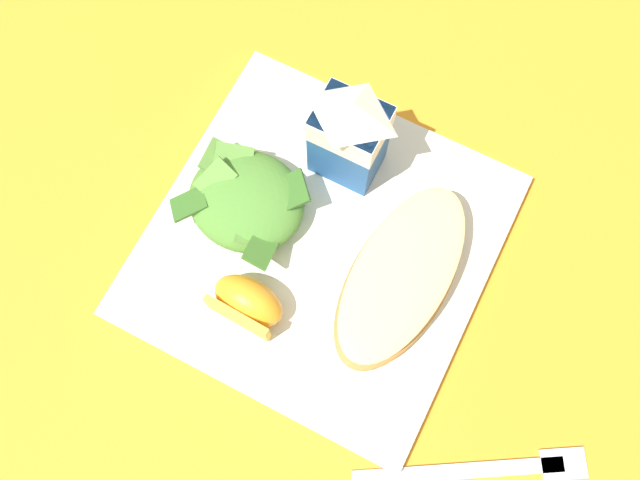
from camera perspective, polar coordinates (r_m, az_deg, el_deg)
The scene contains 7 objects.
ground at distance 0.59m, azimuth 0.00°, elevation -0.73°, with size 3.00×3.00×0.00m, color orange.
white_plate at distance 0.58m, azimuth 0.00°, elevation -0.51°, with size 0.28×0.28×0.02m, color white.
cheesy_pizza_bread at distance 0.55m, azimuth 6.97°, elevation -2.92°, with size 0.09×0.17×0.04m.
green_salad_pile at distance 0.57m, azimuth -6.25°, elevation 3.39°, with size 0.11×0.10×0.05m.
milk_carton at distance 0.55m, azimuth 2.52°, elevation 9.07°, with size 0.06×0.05×0.11m.
orange_wedge_front at distance 0.54m, azimuth -6.20°, elevation -5.33°, with size 0.06×0.04×0.04m.
metal_fork at distance 0.58m, azimuth 14.23°, elevation -18.34°, with size 0.17×0.11×0.01m.
Camera 1 is at (0.07, -0.15, 0.57)m, focal length 37.68 mm.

